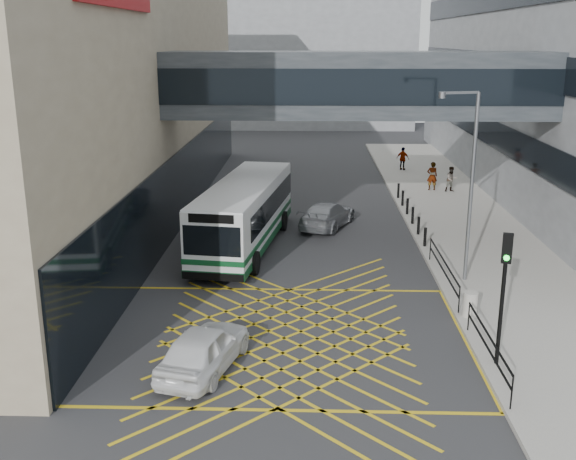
# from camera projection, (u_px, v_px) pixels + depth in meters

# --- Properties ---
(ground) EXTENTS (120.00, 120.00, 0.00)m
(ground) POSITION_uv_depth(u_px,v_px,m) (284.00, 338.00, 22.33)
(ground) COLOR #333335
(building_far) EXTENTS (28.00, 16.00, 18.00)m
(building_far) POSITION_uv_depth(u_px,v_px,m) (286.00, 44.00, 77.59)
(building_far) COLOR gray
(building_far) RESTS_ON ground
(skybridge) EXTENTS (20.00, 4.10, 3.00)m
(skybridge) POSITION_uv_depth(u_px,v_px,m) (357.00, 84.00, 31.71)
(skybridge) COLOR #353A3F
(skybridge) RESTS_ON ground
(pavement) EXTENTS (6.00, 54.00, 0.16)m
(pavement) POSITION_uv_depth(u_px,v_px,m) (460.00, 221.00, 36.44)
(pavement) COLOR #A6A198
(pavement) RESTS_ON ground
(box_junction) EXTENTS (12.00, 9.00, 0.01)m
(box_junction) POSITION_uv_depth(u_px,v_px,m) (284.00, 338.00, 22.33)
(box_junction) COLOR gold
(box_junction) RESTS_ON ground
(bus) EXTENTS (4.08, 11.45, 3.14)m
(bus) POSITION_uv_depth(u_px,v_px,m) (245.00, 213.00, 31.68)
(bus) COLOR silver
(bus) RESTS_ON ground
(car_white) EXTENTS (2.94, 4.84, 1.44)m
(car_white) POSITION_uv_depth(u_px,v_px,m) (204.00, 348.00, 20.00)
(car_white) COLOR white
(car_white) RESTS_ON ground
(car_dark) EXTENTS (2.10, 4.51, 1.37)m
(car_dark) POSITION_uv_depth(u_px,v_px,m) (254.00, 200.00, 38.56)
(car_dark) COLOR black
(car_dark) RESTS_ON ground
(car_silver) EXTENTS (3.49, 4.98, 1.43)m
(car_silver) POSITION_uv_depth(u_px,v_px,m) (327.00, 214.00, 35.29)
(car_silver) COLOR gray
(car_silver) RESTS_ON ground
(traffic_light) EXTENTS (0.33, 0.49, 4.14)m
(traffic_light) POSITION_uv_depth(u_px,v_px,m) (504.00, 280.00, 19.43)
(traffic_light) COLOR black
(traffic_light) RESTS_ON pavement
(street_lamp) EXTENTS (1.69, 0.66, 7.52)m
(street_lamp) POSITION_uv_depth(u_px,v_px,m) (468.00, 176.00, 26.12)
(street_lamp) COLOR slate
(street_lamp) RESTS_ON pavement
(litter_bin) EXTENTS (0.51, 0.51, 0.88)m
(litter_bin) POSITION_uv_depth(u_px,v_px,m) (470.00, 304.00, 23.60)
(litter_bin) COLOR #ADA89E
(litter_bin) RESTS_ON pavement
(kerb_railings) EXTENTS (0.05, 12.54, 1.00)m
(kerb_railings) POSITION_uv_depth(u_px,v_px,m) (461.00, 296.00, 23.60)
(kerb_railings) COLOR black
(kerb_railings) RESTS_ON pavement
(bollards) EXTENTS (0.14, 10.14, 0.90)m
(bollards) POSITION_uv_depth(u_px,v_px,m) (410.00, 211.00, 36.38)
(bollards) COLOR black
(bollards) RESTS_ON pavement
(pedestrian_a) EXTENTS (0.75, 0.55, 1.82)m
(pedestrian_a) POSITION_uv_depth(u_px,v_px,m) (432.00, 176.00, 43.21)
(pedestrian_a) COLOR gray
(pedestrian_a) RESTS_ON pavement
(pedestrian_b) EXTENTS (0.87, 0.65, 1.59)m
(pedestrian_b) POSITION_uv_depth(u_px,v_px,m) (451.00, 179.00, 42.79)
(pedestrian_b) COLOR gray
(pedestrian_b) RESTS_ON pavement
(pedestrian_c) EXTENTS (1.10, 0.93, 1.68)m
(pedestrian_c) POSITION_uv_depth(u_px,v_px,m) (403.00, 159.00, 49.84)
(pedestrian_c) COLOR gray
(pedestrian_c) RESTS_ON pavement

